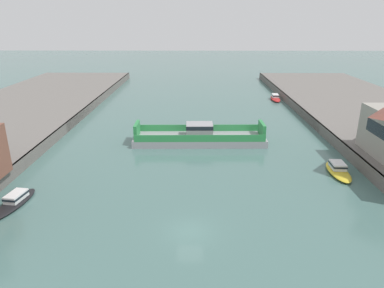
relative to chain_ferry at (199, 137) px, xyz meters
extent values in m
plane|color=#476B66|center=(-1.12, -24.81, -1.01)|extent=(400.00, 400.00, 0.00)
cube|color=#423D38|center=(-23.18, -4.81, -0.12)|extent=(0.30, 140.00, 1.77)
cube|color=#423D38|center=(20.95, -4.81, -0.12)|extent=(0.30, 140.00, 1.77)
cube|color=#939399|center=(0.00, 0.00, -0.46)|extent=(20.96, 6.01, 1.10)
cube|color=#2D8947|center=(-0.05, 2.75, 0.64)|extent=(20.02, 0.50, 1.10)
cube|color=#2D8947|center=(0.05, -2.75, 0.64)|extent=(20.02, 0.50, 1.10)
cube|color=#939399|center=(0.00, 0.00, 1.14)|extent=(4.23, 3.17, 2.09)
cube|color=black|center=(0.00, 0.00, 1.83)|extent=(4.27, 3.21, 0.60)
cube|color=#2D8947|center=(9.93, 0.19, 1.19)|extent=(0.57, 3.94, 2.20)
cube|color=#2D8947|center=(-9.93, -0.19, 1.19)|extent=(0.57, 3.94, 2.20)
ellipsoid|color=yellow|center=(17.72, -11.70, -0.73)|extent=(2.61, 6.78, 0.56)
cube|color=silver|center=(17.73, -11.20, -0.05)|extent=(1.74, 2.40, 0.79)
cube|color=black|center=(17.73, -11.20, 0.04)|extent=(1.78, 2.47, 0.24)
ellipsoid|color=black|center=(-19.92, -20.22, -0.79)|extent=(3.07, 7.25, 0.44)
cube|color=silver|center=(-19.84, -19.70, -0.18)|extent=(1.79, 2.64, 0.77)
cube|color=black|center=(-19.84, -19.70, -0.09)|extent=(1.84, 2.72, 0.23)
ellipsoid|color=red|center=(18.99, 31.75, -0.71)|extent=(2.48, 7.33, 0.59)
cube|color=silver|center=(19.02, 32.29, -0.05)|extent=(1.60, 2.60, 0.74)
cube|color=black|center=(19.02, 32.29, 0.05)|extent=(1.64, 2.68, 0.22)
camera|label=1|loc=(-0.61, -52.59, 17.65)|focal=32.51mm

